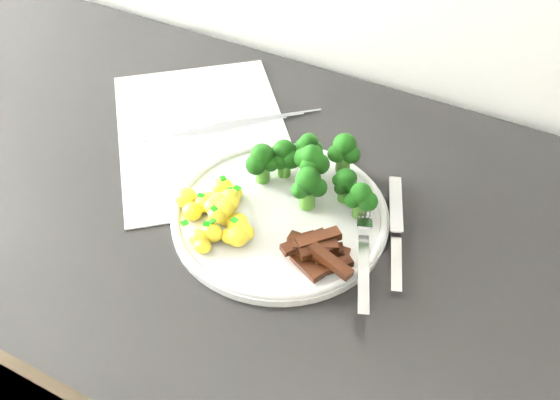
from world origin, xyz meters
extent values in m
cube|color=black|center=(-0.06, 1.69, 0.44)|extent=(2.33, 0.58, 0.87)
cube|color=white|center=(-0.14, 1.76, 0.88)|extent=(0.37, 0.38, 0.00)
cube|color=slate|center=(-0.07, 1.84, 0.88)|extent=(0.11, 0.10, 0.00)
cube|color=slate|center=(-0.09, 1.82, 0.88)|extent=(0.11, 0.09, 0.00)
cube|color=slate|center=(-0.10, 1.80, 0.88)|extent=(0.10, 0.09, 0.00)
cube|color=slate|center=(-0.12, 1.78, 0.88)|extent=(0.10, 0.09, 0.00)
cube|color=slate|center=(-0.13, 1.77, 0.88)|extent=(0.10, 0.08, 0.00)
cube|color=slate|center=(-0.15, 1.75, 0.88)|extent=(0.09, 0.08, 0.00)
cylinder|color=silver|center=(0.03, 1.67, 0.88)|extent=(0.25, 0.25, 0.01)
torus|color=silver|center=(0.03, 1.67, 0.88)|extent=(0.24, 0.24, 0.01)
cylinder|color=#376B1E|center=(0.04, 1.73, 0.90)|extent=(0.02, 0.02, 0.02)
sphere|color=black|center=(0.05, 1.73, 0.92)|extent=(0.02, 0.02, 0.02)
sphere|color=black|center=(0.04, 1.74, 0.92)|extent=(0.02, 0.02, 0.02)
sphere|color=black|center=(0.03, 1.73, 0.92)|extent=(0.02, 0.02, 0.02)
sphere|color=black|center=(0.04, 1.72, 0.92)|extent=(0.02, 0.02, 0.02)
sphere|color=black|center=(0.04, 1.73, 0.93)|extent=(0.03, 0.03, 0.03)
cylinder|color=#376B1E|center=(0.08, 1.73, 0.89)|extent=(0.01, 0.01, 0.02)
sphere|color=black|center=(0.09, 1.73, 0.91)|extent=(0.02, 0.02, 0.02)
sphere|color=black|center=(0.08, 1.74, 0.91)|extent=(0.02, 0.02, 0.02)
sphere|color=black|center=(0.07, 1.73, 0.91)|extent=(0.01, 0.01, 0.01)
sphere|color=black|center=(0.08, 1.72, 0.91)|extent=(0.01, 0.01, 0.01)
sphere|color=black|center=(0.08, 1.73, 0.92)|extent=(0.02, 0.02, 0.02)
cylinder|color=#376B1E|center=(0.00, 1.73, 0.89)|extent=(0.02, 0.02, 0.02)
sphere|color=black|center=(0.01, 1.73, 0.91)|extent=(0.02, 0.02, 0.02)
sphere|color=black|center=(0.00, 1.74, 0.91)|extent=(0.02, 0.02, 0.02)
sphere|color=black|center=(-0.01, 1.73, 0.91)|extent=(0.02, 0.02, 0.02)
sphere|color=black|center=(0.00, 1.72, 0.91)|extent=(0.02, 0.02, 0.02)
sphere|color=black|center=(0.00, 1.73, 0.92)|extent=(0.03, 0.03, 0.03)
cylinder|color=#376B1E|center=(0.06, 1.76, 0.91)|extent=(0.02, 0.02, 0.02)
sphere|color=black|center=(0.07, 1.76, 0.92)|extent=(0.02, 0.02, 0.02)
sphere|color=black|center=(0.06, 1.77, 0.92)|extent=(0.02, 0.02, 0.02)
sphere|color=black|center=(0.06, 1.76, 0.92)|extent=(0.02, 0.02, 0.02)
sphere|color=black|center=(0.06, 1.76, 0.93)|extent=(0.03, 0.03, 0.03)
cylinder|color=#376B1E|center=(0.02, 1.76, 0.90)|extent=(0.01, 0.01, 0.02)
sphere|color=black|center=(0.03, 1.76, 0.92)|extent=(0.02, 0.02, 0.02)
sphere|color=black|center=(0.02, 1.76, 0.92)|extent=(0.02, 0.02, 0.02)
sphere|color=black|center=(0.01, 1.76, 0.92)|extent=(0.02, 0.02, 0.02)
sphere|color=black|center=(0.02, 1.75, 0.92)|extent=(0.02, 0.02, 0.02)
sphere|color=black|center=(0.02, 1.76, 0.93)|extent=(0.02, 0.02, 0.02)
cylinder|color=#376B1E|center=(0.11, 1.71, 0.89)|extent=(0.02, 0.02, 0.02)
sphere|color=black|center=(0.12, 1.71, 0.91)|extent=(0.02, 0.02, 0.02)
sphere|color=black|center=(0.11, 1.72, 0.91)|extent=(0.02, 0.02, 0.02)
sphere|color=black|center=(0.10, 1.71, 0.91)|extent=(0.02, 0.02, 0.02)
sphere|color=black|center=(0.11, 1.71, 0.92)|extent=(0.02, 0.02, 0.02)
cylinder|color=#376B1E|center=(-0.02, 1.71, 0.90)|extent=(0.02, 0.02, 0.02)
sphere|color=black|center=(-0.01, 1.71, 0.91)|extent=(0.02, 0.02, 0.02)
sphere|color=black|center=(-0.02, 1.72, 0.91)|extent=(0.02, 0.02, 0.02)
sphere|color=black|center=(-0.02, 1.70, 0.91)|extent=(0.02, 0.02, 0.02)
sphere|color=black|center=(-0.02, 1.71, 0.92)|extent=(0.03, 0.03, 0.03)
cylinder|color=#376B1E|center=(0.05, 1.70, 0.90)|extent=(0.02, 0.02, 0.02)
sphere|color=black|center=(0.06, 1.70, 0.91)|extent=(0.02, 0.02, 0.02)
sphere|color=black|center=(0.04, 1.71, 0.92)|extent=(0.03, 0.03, 0.03)
sphere|color=black|center=(0.04, 1.69, 0.91)|extent=(0.02, 0.02, 0.02)
sphere|color=black|center=(0.05, 1.70, 0.92)|extent=(0.03, 0.03, 0.03)
ellipsoid|color=yellow|center=(-0.05, 1.67, 0.89)|extent=(0.03, 0.02, 0.02)
ellipsoid|color=yellow|center=(-0.02, 1.63, 0.89)|extent=(0.02, 0.02, 0.02)
ellipsoid|color=yellow|center=(-0.06, 1.62, 0.89)|extent=(0.02, 0.02, 0.02)
ellipsoid|color=yellow|center=(0.00, 1.63, 0.89)|extent=(0.02, 0.02, 0.02)
ellipsoid|color=yellow|center=(0.01, 1.62, 0.89)|extent=(0.02, 0.02, 0.02)
ellipsoid|color=yellow|center=(-0.03, 1.67, 0.89)|extent=(0.02, 0.02, 0.02)
ellipsoid|color=yellow|center=(-0.02, 1.61, 0.89)|extent=(0.02, 0.02, 0.02)
ellipsoid|color=yellow|center=(-0.05, 1.64, 0.89)|extent=(0.03, 0.03, 0.02)
ellipsoid|color=yellow|center=(0.00, 1.63, 0.89)|extent=(0.02, 0.02, 0.02)
ellipsoid|color=yellow|center=(0.01, 1.61, 0.89)|extent=(0.02, 0.02, 0.02)
ellipsoid|color=yellow|center=(-0.07, 1.64, 0.89)|extent=(0.02, 0.02, 0.02)
ellipsoid|color=yellow|center=(-0.02, 1.63, 0.91)|extent=(0.02, 0.02, 0.02)
ellipsoid|color=yellow|center=(0.00, 1.61, 0.89)|extent=(0.02, 0.02, 0.02)
ellipsoid|color=yellow|center=(-0.02, 1.64, 0.91)|extent=(0.02, 0.02, 0.02)
ellipsoid|color=yellow|center=(-0.02, 1.65, 0.91)|extent=(0.02, 0.02, 0.02)
ellipsoid|color=yellow|center=(-0.03, 1.63, 0.91)|extent=(0.02, 0.02, 0.02)
ellipsoid|color=yellow|center=(-0.02, 1.62, 0.91)|extent=(0.02, 0.02, 0.02)
ellipsoid|color=yellow|center=(0.00, 1.62, 0.89)|extent=(0.03, 0.02, 0.02)
ellipsoid|color=yellow|center=(-0.02, 1.59, 0.89)|extent=(0.02, 0.02, 0.02)
ellipsoid|color=yellow|center=(-0.03, 1.59, 0.89)|extent=(0.02, 0.02, 0.02)
ellipsoid|color=yellow|center=(-0.05, 1.65, 0.89)|extent=(0.02, 0.02, 0.02)
ellipsoid|color=yellow|center=(-0.03, 1.64, 0.91)|extent=(0.03, 0.03, 0.02)
ellipsoid|color=yellow|center=(-0.07, 1.64, 0.89)|extent=(0.03, 0.03, 0.02)
cube|color=#096B05|center=(-0.04, 1.66, 0.92)|extent=(0.01, 0.01, 0.00)
cube|color=#096B05|center=(-0.05, 1.63, 0.91)|extent=(0.01, 0.01, 0.00)
cube|color=#096B05|center=(-0.02, 1.62, 0.92)|extent=(0.01, 0.01, 0.00)
cube|color=#096B05|center=(-0.02, 1.65, 0.92)|extent=(0.01, 0.01, 0.00)
cube|color=#096B05|center=(-0.03, 1.63, 0.91)|extent=(0.01, 0.01, 0.00)
cube|color=#096B05|center=(-0.02, 1.63, 0.91)|extent=(0.01, 0.01, 0.00)
cube|color=#096B05|center=(-0.02, 1.60, 0.91)|extent=(0.01, 0.01, 0.00)
cube|color=#096B05|center=(-0.03, 1.63, 0.91)|extent=(0.01, 0.01, 0.00)
cube|color=#096B05|center=(-0.01, 1.65, 0.92)|extent=(0.01, 0.01, 0.00)
cube|color=#096B05|center=(-0.04, 1.59, 0.91)|extent=(0.01, 0.01, 0.00)
cube|color=#096B05|center=(-0.02, 1.64, 0.91)|extent=(0.01, 0.01, 0.00)
cube|color=#096B05|center=(-0.02, 1.63, 0.92)|extent=(0.01, 0.01, 0.00)
cube|color=#096B05|center=(0.00, 1.62, 0.91)|extent=(0.01, 0.01, 0.00)
cube|color=#096B05|center=(-0.02, 1.60, 0.91)|extent=(0.01, 0.01, 0.00)
cube|color=black|center=(0.09, 1.64, 0.89)|extent=(0.05, 0.04, 0.01)
cube|color=black|center=(0.09, 1.64, 0.89)|extent=(0.05, 0.04, 0.01)
cube|color=black|center=(0.09, 1.64, 0.89)|extent=(0.04, 0.04, 0.01)
cube|color=black|center=(0.08, 1.65, 0.89)|extent=(0.05, 0.02, 0.01)
cube|color=black|center=(0.11, 1.63, 0.89)|extent=(0.04, 0.04, 0.01)
cube|color=black|center=(0.09, 1.62, 0.89)|extent=(0.05, 0.03, 0.01)
cube|color=black|center=(0.10, 1.65, 0.89)|extent=(0.05, 0.02, 0.01)
cube|color=black|center=(0.09, 1.63, 0.90)|extent=(0.04, 0.04, 0.01)
cube|color=black|center=(0.08, 1.64, 0.90)|extent=(0.04, 0.05, 0.01)
cube|color=black|center=(0.11, 1.62, 0.90)|extent=(0.05, 0.03, 0.01)
cube|color=black|center=(0.09, 1.63, 0.89)|extent=(0.05, 0.01, 0.01)
cube|color=black|center=(0.09, 1.64, 0.90)|extent=(0.05, 0.03, 0.01)
cube|color=black|center=(0.09, 1.65, 0.90)|extent=(0.04, 0.05, 0.01)
cube|color=silver|center=(0.15, 1.63, 0.89)|extent=(0.05, 0.11, 0.02)
cube|color=silver|center=(0.12, 1.70, 0.89)|extent=(0.02, 0.03, 0.01)
cylinder|color=silver|center=(0.12, 1.72, 0.89)|extent=(0.02, 0.04, 0.00)
cylinder|color=silver|center=(0.11, 1.72, 0.89)|extent=(0.02, 0.04, 0.00)
cylinder|color=silver|center=(0.11, 1.72, 0.89)|extent=(0.02, 0.04, 0.00)
cylinder|color=silver|center=(0.11, 1.72, 0.89)|extent=(0.02, 0.04, 0.00)
cube|color=silver|center=(0.14, 1.75, 0.89)|extent=(0.05, 0.10, 0.01)
cube|color=silver|center=(0.17, 1.67, 0.88)|extent=(0.04, 0.08, 0.01)
camera|label=1|loc=(0.26, 1.23, 1.40)|focal=40.88mm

